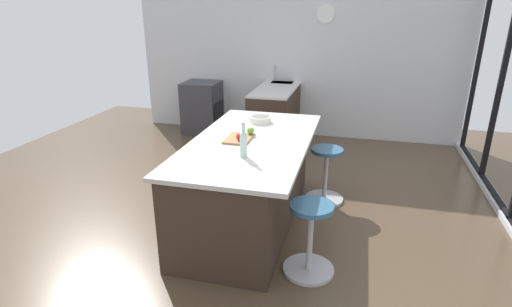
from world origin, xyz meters
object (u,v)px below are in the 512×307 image
Objects in this scene: stool_middle at (310,241)px; cutting_board at (239,138)px; water_bottle at (243,143)px; fruit_bowl at (260,119)px; stool_by_window at (325,176)px; oven_range at (202,107)px; kitchen_island at (247,181)px; apple_green at (251,131)px; apple_red at (240,137)px.

cutting_board is (-0.68, -0.81, 0.61)m from stool_middle.
water_bottle is 1.10m from fruit_bowl.
water_bottle is (1.15, -0.64, 0.73)m from stool_by_window.
water_bottle is 1.28× the size of fruit_bowl.
cutting_board is at bearing -49.32° from stool_by_window.
oven_range is at bearing -144.24° from fruit_bowl.
oven_range is 3.20m from stool_by_window.
stool_middle is at bearing 47.06° from kitchen_island.
fruit_bowl is at bearing -173.70° from water_bottle.
kitchen_island is at bearing -4.33° from apple_green.
apple_red is at bearing 24.31° from cutting_board.
stool_by_window is 8.23× the size of apple_red.
stool_middle is at bearing 41.96° from apple_green.
fruit_bowl is at bearing 35.76° from oven_range.
stool_by_window is 1.77× the size of cutting_board.
kitchen_island is 3.43× the size of stool_middle.
stool_by_window is 1.00m from fruit_bowl.
apple_green is at bearing 2.93° from fruit_bowl.
water_bottle is (3.31, 1.72, 0.58)m from oven_range.
oven_range is at bearing -149.22° from apple_green.
apple_green reaches higher than oven_range.
oven_range is 3.78m from water_bottle.
apple_red reaches higher than cutting_board.
cutting_board is (2.86, 1.54, 0.47)m from oven_range.
water_bottle is at bearing 6.30° from fruit_bowl.
stool_by_window is 8.74× the size of apple_green.
kitchen_island is 6.99× the size of water_bottle.
kitchen_island is 0.52m from apple_red.
apple_green reaches higher than cutting_board.
apple_green is at bearing 148.51° from cutting_board.
oven_range is 0.41× the size of kitchen_island.
stool_middle is 8.74× the size of apple_green.
apple_red is (2.94, 1.58, 0.52)m from oven_range.
cutting_board is 0.16m from apple_green.
apple_red is 0.72m from fruit_bowl.
apple_green is (-0.12, 0.01, 0.50)m from kitchen_island.
cutting_board reaches higher than kitchen_island.
stool_middle is at bearing 29.84° from fruit_bowl.
stool_middle is 1.77× the size of cutting_board.
oven_range is at bearing -132.52° from stool_by_window.
water_bottle is (0.45, 0.18, 0.11)m from cutting_board.
cutting_board is 1.15× the size of water_bottle.
oven_range is at bearing -151.67° from cutting_board.
kitchen_island is 28.22× the size of apple_red.
water_bottle reaches higher than fruit_bowl.
water_bottle reaches higher than oven_range.
kitchen_island is at bearing -132.94° from stool_middle.
water_bottle reaches higher than apple_red.
apple_red is (0.78, -0.78, 0.66)m from stool_by_window.
apple_red is 0.32× the size of fruit_bowl.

